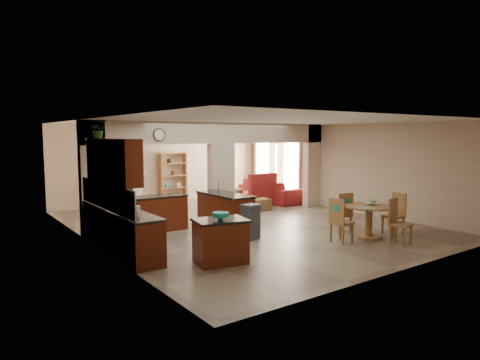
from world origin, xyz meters
TOP-DOWN VIEW (x-y plane):
  - floor at (0.00, 0.00)m, footprint 10.00×10.00m
  - ceiling at (0.00, 0.00)m, footprint 10.00×10.00m
  - wall_back at (0.00, 5.00)m, footprint 8.00×0.00m
  - wall_front at (0.00, -5.00)m, footprint 8.00×0.00m
  - wall_left at (-4.00, 0.00)m, footprint 0.00×10.00m
  - wall_right at (4.00, 0.00)m, footprint 0.00×10.00m
  - partition_left_pier at (-3.70, 1.00)m, footprint 0.60×0.25m
  - partition_center_pier at (0.00, 1.00)m, footprint 0.80×0.25m
  - partition_right_pier at (3.70, 1.00)m, footprint 0.60×0.25m
  - partition_header at (0.00, 1.00)m, footprint 8.00×0.25m
  - kitchen_counter at (-3.26, -0.25)m, footprint 2.52×3.29m
  - upper_cabinets at (-3.82, -0.80)m, footprint 0.35×2.40m
  - peninsula at (-0.60, -0.11)m, footprint 0.70×1.85m
  - wall_clock at (-2.00, 0.85)m, footprint 0.34×0.03m
  - rug at (1.20, 2.10)m, footprint 1.60×1.30m
  - fireplace at (-1.60, 4.83)m, footprint 1.60×0.35m
  - shelving_unit at (0.35, 4.82)m, footprint 1.00×0.32m
  - window_a at (3.97, 2.30)m, footprint 0.02×0.90m
  - window_b at (3.97, 4.00)m, footprint 0.02×0.90m
  - glazed_door at (3.97, 3.15)m, footprint 0.02×0.70m
  - drape_a_left at (3.93, 1.70)m, footprint 0.10×0.28m
  - drape_a_right at (3.93, 2.90)m, footprint 0.10×0.28m
  - drape_b_left at (3.93, 3.40)m, footprint 0.10×0.28m
  - drape_b_right at (3.93, 4.60)m, footprint 0.10×0.28m
  - ceiling_fan at (1.50, 3.00)m, footprint 1.00×1.00m
  - kitchen_island at (-2.42, -2.71)m, footprint 1.11×0.89m
  - teal_bowl at (-2.47, -2.78)m, footprint 0.31×0.31m
  - trash_can at (-0.81, -1.52)m, footprint 0.41×0.37m
  - dining_table at (1.51, -3.09)m, footprint 1.15×1.15m
  - fruit_bowl at (1.59, -3.05)m, footprint 0.27×0.27m
  - sofa at (3.30, 2.71)m, footprint 2.74×1.12m
  - chaise at (2.29, 2.29)m, footprint 1.17×0.97m
  - armchair at (1.26, 2.46)m, footprint 0.91×0.92m
  - ottoman at (1.80, 1.40)m, footprint 0.57×0.57m
  - plant at (-3.82, 0.04)m, footprint 0.36×0.31m
  - chair_north at (1.40, -2.40)m, footprint 0.51×0.51m
  - chair_east at (2.41, -3.19)m, footprint 0.46×0.46m
  - chair_south at (1.60, -3.79)m, footprint 0.49×0.49m
  - chair_west at (0.60, -2.99)m, footprint 0.45×0.45m

SIDE VIEW (x-z plane):
  - floor at x=0.00m, z-range 0.00..0.00m
  - rug at x=1.20m, z-range 0.00..0.01m
  - ottoman at x=1.80m, z-range 0.00..0.38m
  - chaise at x=2.29m, z-range 0.00..0.46m
  - armchair at x=1.26m, z-range 0.00..0.65m
  - trash_can at x=-0.81m, z-range 0.00..0.76m
  - sofa at x=3.30m, z-range 0.00..0.79m
  - kitchen_island at x=-2.42m, z-range 0.00..0.86m
  - peninsula at x=-0.60m, z-range 0.00..0.91m
  - kitchen_counter at x=-3.26m, z-range -0.27..1.20m
  - dining_table at x=1.51m, z-range 0.13..0.91m
  - chair_north at x=1.40m, z-range 0.04..1.07m
  - chair_east at x=2.41m, z-range 0.04..1.07m
  - chair_south at x=1.60m, z-range 0.04..1.07m
  - chair_west at x=0.60m, z-range 0.04..1.07m
  - fireplace at x=-1.60m, z-range 0.01..1.21m
  - fruit_bowl at x=1.59m, z-range 0.79..0.93m
  - shelving_unit at x=0.35m, z-range 0.00..1.80m
  - teal_bowl at x=-2.47m, z-range 0.85..1.00m
  - glazed_door at x=3.97m, z-range 0.00..2.10m
  - partition_center_pier at x=0.00m, z-range 0.00..2.20m
  - drape_a_left at x=3.93m, z-range 0.05..2.35m
  - drape_a_right at x=3.93m, z-range 0.05..2.35m
  - drape_b_left at x=3.93m, z-range 0.05..2.35m
  - drape_b_right at x=3.93m, z-range 0.05..2.35m
  - window_a at x=3.97m, z-range 0.25..2.15m
  - window_b at x=3.97m, z-range 0.25..2.15m
  - partition_left_pier at x=-3.70m, z-range 0.00..2.80m
  - partition_right_pier at x=3.70m, z-range 0.00..2.80m
  - wall_back at x=0.00m, z-range -2.60..5.40m
  - wall_front at x=0.00m, z-range -2.60..5.40m
  - wall_left at x=-4.00m, z-range -3.60..6.40m
  - wall_right at x=4.00m, z-range -3.60..6.40m
  - upper_cabinets at x=-3.82m, z-range 1.47..2.37m
  - wall_clock at x=-2.00m, z-range 2.28..2.62m
  - partition_header at x=0.00m, z-range 2.20..2.80m
  - ceiling_fan at x=1.50m, z-range 2.51..2.61m
  - plant at x=-3.82m, z-range 2.37..2.76m
  - ceiling at x=0.00m, z-range 2.80..2.80m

